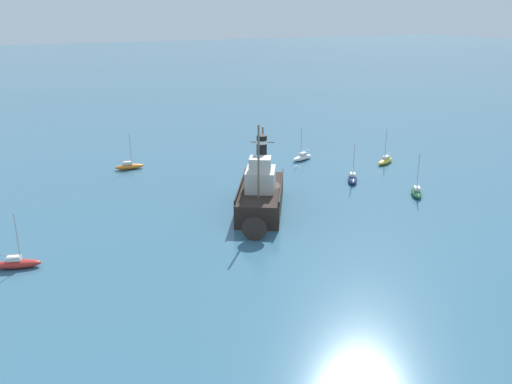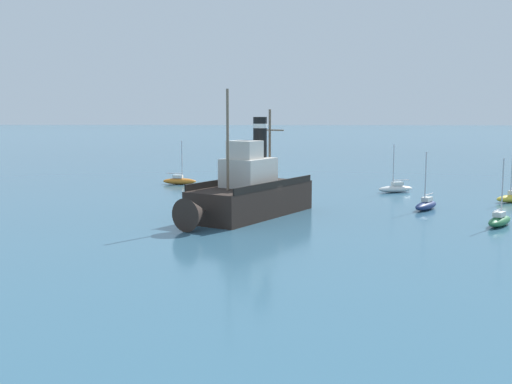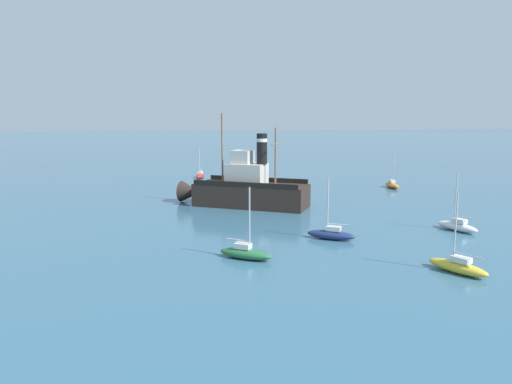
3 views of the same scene
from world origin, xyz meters
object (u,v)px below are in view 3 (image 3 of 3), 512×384
old_tugboat (246,189)px  sailboat_green (245,253)px  sailboat_yellow (458,266)px  sailboat_orange (392,185)px  sailboat_white (457,226)px  sailboat_navy (331,234)px  sailboat_red (200,175)px

old_tugboat → sailboat_green: size_ratio=2.88×
sailboat_yellow → sailboat_orange: bearing=-21.6°
old_tugboat → sailboat_white: (-14.38, -15.49, -1.40)m
sailboat_white → sailboat_navy: size_ratio=1.00×
sailboat_red → sailboat_orange: size_ratio=1.00×
old_tugboat → sailboat_white: old_tugboat is taller
sailboat_red → sailboat_navy: size_ratio=1.00×
old_tugboat → sailboat_navy: (-14.86, -4.10, -1.40)m
sailboat_navy → sailboat_yellow: 10.16m
old_tugboat → sailboat_yellow: 25.47m
sailboat_navy → sailboat_green: same height
old_tugboat → sailboat_orange: 23.52m
sailboat_orange → old_tugboat: bearing=111.8°
sailboat_red → sailboat_navy: same height
old_tugboat → sailboat_red: bearing=7.1°
sailboat_navy → sailboat_orange: bearing=-36.9°
old_tugboat → sailboat_orange: bearing=-68.2°
sailboat_orange → sailboat_yellow: 35.02m
sailboat_red → sailboat_white: bearing=-154.3°
sailboat_red → sailboat_green: bearing=179.5°
sailboat_navy → sailboat_green: size_ratio=1.00×
sailboat_white → sailboat_yellow: size_ratio=1.00×
old_tugboat → sailboat_orange: old_tugboat is taller
sailboat_white → old_tugboat: bearing=47.1°
sailboat_green → sailboat_red: bearing=-0.5°
sailboat_red → sailboat_orange: (-15.37, -24.79, 0.00)m
sailboat_orange → sailboat_yellow: (-32.56, 12.91, 0.00)m
sailboat_white → sailboat_yellow: same height
sailboat_white → sailboat_orange: bearing=-15.3°
sailboat_white → sailboat_orange: size_ratio=1.00×
sailboat_red → sailboat_white: same height
old_tugboat → sailboat_yellow: size_ratio=2.88×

